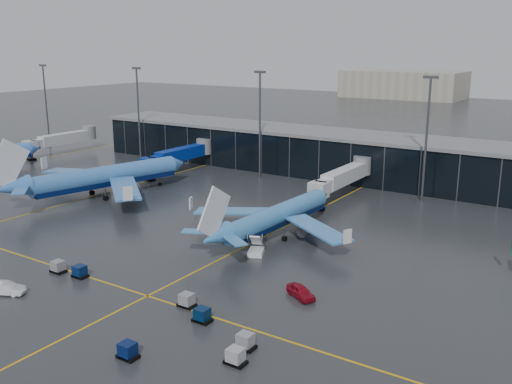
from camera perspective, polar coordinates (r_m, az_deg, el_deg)
The scene contains 11 objects.
ground at distance 92.31m, azimuth -8.82°, elevation -5.52°, with size 600.00×600.00×0.00m, color #282B2D.
terminal_pier at distance 141.28m, azimuth 8.18°, elevation 3.79°, with size 142.00×17.00×10.70m.
jet_bridges at distance 144.69m, azimuth -7.81°, elevation 3.71°, with size 94.00×27.50×7.20m.
flood_masts at distance 127.11m, azimuth 8.02°, elevation 6.44°, with size 203.00×0.50×25.50m.
taxi_lines at distance 94.38m, azimuth 0.06°, elevation -4.88°, with size 220.00×120.00×0.02m.
airliner_arkefly at distance 124.53m, azimuth -14.77°, elevation 2.68°, with size 39.17×44.61×13.71m, color #3C78C8, non-canonical shape.
airliner_klm_near at distance 95.40m, azimuth 2.23°, elevation -1.14°, with size 32.20×36.68×11.27m, color #3D86CB, non-canonical shape.
baggage_carts at distance 70.10m, azimuth -10.05°, elevation -11.61°, with size 37.15×14.05×1.70m.
mobile_airstair at distance 88.14m, azimuth 0.02°, elevation -5.79°, with size 3.32×3.82×3.45m.
service_van_red at distance 74.02m, azimuth 4.51°, elevation -9.90°, with size 1.93×4.79×1.63m, color maroon.
service_van_white at distance 81.43m, azimuth -23.76°, elevation -8.81°, with size 1.75×5.01×1.65m, color silver.
Camera 1 is at (58.92, -63.76, 31.37)m, focal length 40.00 mm.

